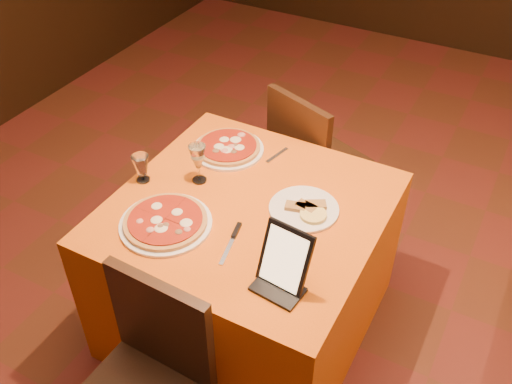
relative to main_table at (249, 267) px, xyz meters
The scene contains 12 objects.
floor 0.64m from the main_table, 10.71° to the left, with size 6.00×7.00×0.01m, color #5E2D19.
main_table is the anchor object (origin of this frame).
chair_main_far 0.82m from the main_table, 90.00° to the left, with size 0.44×0.44×0.91m, color black, non-canonical shape.
pizza_near 0.52m from the main_table, 131.84° to the right, with size 0.38×0.38×0.03m.
pizza_far 0.57m from the main_table, 132.05° to the left, with size 0.34×0.34×0.03m.
cutlet_dish 0.45m from the main_table, 21.70° to the left, with size 0.29×0.29×0.03m.
wine_glass 0.55m from the main_table, 169.83° to the left, with size 0.08×0.08×0.19m, color #EDD587, non-canonical shape.
water_glass 0.66m from the main_table, behind, with size 0.06×0.06×0.13m, color white, non-canonical shape.
tablet 0.66m from the main_table, 43.57° to the right, with size 0.19×0.02×0.24m, color black.
knife 0.45m from the main_table, 77.46° to the right, with size 0.21×0.02×0.01m, color #AAAAB1.
fork_near 0.59m from the main_table, 141.80° to the right, with size 0.15×0.02×0.01m, color silver.
fork_far 0.54m from the main_table, 97.92° to the left, with size 0.15×0.02×0.01m, color #B4B3BA.
Camera 1 is at (0.38, -1.67, 2.32)m, focal length 40.00 mm.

